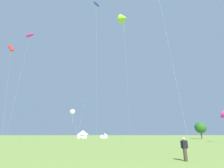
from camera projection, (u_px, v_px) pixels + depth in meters
name	position (u px, v px, depth m)	size (l,w,h in m)	color
kite_magenta_parafoil	(30.00, 35.00, 45.47)	(3.23, 3.79, 27.44)	#E02DA3
kite_blue_parafoil	(96.00, 4.00, 48.81)	(2.33, 2.58, 37.74)	blue
kite_white_delta	(73.00, 113.00, 54.77)	(3.44, 2.75, 9.45)	white
kite_cyan_diamond	(85.00, 102.00, 64.84)	(2.13, 2.73, 14.48)	#1EB7CC
kite_lime_delta	(124.00, 18.00, 54.78)	(4.28, 4.28, 38.91)	#99DB2D
kite_red_box	(11.00, 48.00, 46.11)	(3.35, 2.15, 24.83)	red
person_spectator	(185.00, 149.00, 13.22)	(0.57, 0.29, 1.73)	#473828
festival_tent_right	(83.00, 134.00, 75.56)	(5.13, 5.13, 3.33)	white
festival_tent_left	(104.00, 135.00, 75.86)	(3.73, 3.73, 2.42)	white
tree_distant_left	(200.00, 128.00, 66.49)	(4.26, 4.26, 6.31)	brown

